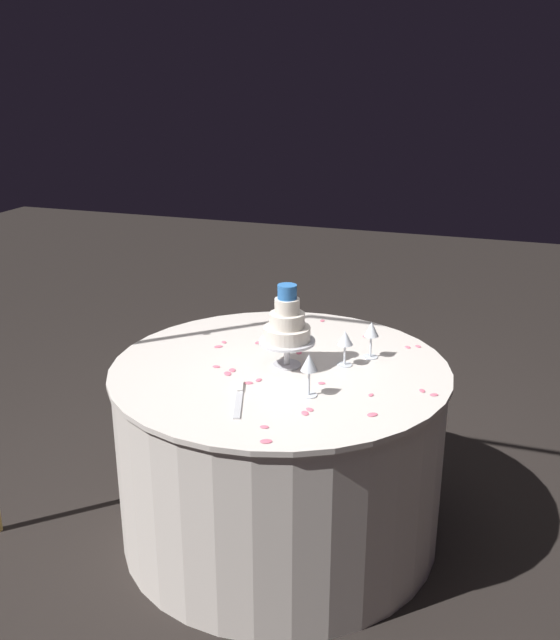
# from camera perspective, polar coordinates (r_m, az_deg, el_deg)

# --- Properties ---
(ground_plane) EXTENTS (12.00, 12.00, 0.00)m
(ground_plane) POSITION_cam_1_polar(r_m,az_deg,el_deg) (3.13, -0.00, -16.46)
(ground_plane) COLOR black
(decorative_arch) EXTENTS (2.30, 0.06, 2.48)m
(decorative_arch) POSITION_cam_1_polar(r_m,az_deg,el_deg) (2.17, -3.62, 13.76)
(decorative_arch) COLOR olive
(decorative_arch) RESTS_ON ground
(main_table) EXTENTS (1.33, 1.33, 0.75)m
(main_table) POSITION_cam_1_polar(r_m,az_deg,el_deg) (2.93, -0.00, -10.49)
(main_table) COLOR silver
(main_table) RESTS_ON ground
(tiered_cake) EXTENTS (0.22, 0.22, 0.33)m
(tiered_cake) POSITION_cam_1_polar(r_m,az_deg,el_deg) (2.70, 0.57, -0.47)
(tiered_cake) COLOR silver
(tiered_cake) RESTS_ON main_table
(wine_glass_0) EXTENTS (0.06, 0.06, 0.16)m
(wine_glass_0) POSITION_cam_1_polar(r_m,az_deg,el_deg) (2.47, 2.37, -3.64)
(wine_glass_0) COLOR silver
(wine_glass_0) RESTS_ON main_table
(wine_glass_1) EXTENTS (0.06, 0.06, 0.14)m
(wine_glass_1) POSITION_cam_1_polar(r_m,az_deg,el_deg) (2.74, 5.29, -1.62)
(wine_glass_1) COLOR silver
(wine_glass_1) RESTS_ON main_table
(wine_glass_2) EXTENTS (0.06, 0.06, 0.15)m
(wine_glass_2) POSITION_cam_1_polar(r_m,az_deg,el_deg) (2.82, 7.40, -0.91)
(wine_glass_2) COLOR silver
(wine_glass_2) RESTS_ON main_table
(cake_knife) EXTENTS (0.12, 0.29, 0.01)m
(cake_knife) POSITION_cam_1_polar(r_m,az_deg,el_deg) (2.50, -3.32, -6.20)
(cake_knife) COLOR silver
(cake_knife) RESTS_ON main_table
(rose_petal_0) EXTENTS (0.04, 0.04, 0.00)m
(rose_petal_0) POSITION_cam_1_polar(r_m,az_deg,el_deg) (2.96, -5.01, -2.15)
(rose_petal_0) COLOR #EA6B84
(rose_petal_0) RESTS_ON main_table
(rose_petal_1) EXTENTS (0.04, 0.04, 0.00)m
(rose_petal_1) POSITION_cam_1_polar(r_m,az_deg,el_deg) (2.72, -3.88, -4.06)
(rose_petal_1) COLOR #EA6B84
(rose_petal_1) RESTS_ON main_table
(rose_petal_2) EXTENTS (0.03, 0.03, 0.00)m
(rose_petal_2) POSITION_cam_1_polar(r_m,az_deg,el_deg) (2.61, 3.38, -5.11)
(rose_petal_2) COLOR #EA6B84
(rose_petal_2) RESTS_ON main_table
(rose_petal_3) EXTENTS (0.04, 0.03, 0.00)m
(rose_petal_3) POSITION_cam_1_polar(r_m,az_deg,el_deg) (2.99, 10.29, -2.17)
(rose_petal_3) COLOR #EA6B84
(rose_petal_3) RESTS_ON main_table
(rose_petal_4) EXTENTS (0.03, 0.02, 0.00)m
(rose_petal_4) POSITION_cam_1_polar(r_m,az_deg,el_deg) (2.76, -5.17, -3.77)
(rose_petal_4) COLOR #EA6B84
(rose_petal_4) RESTS_ON main_table
(rose_petal_5) EXTENTS (0.04, 0.04, 0.00)m
(rose_petal_5) POSITION_cam_1_polar(r_m,az_deg,el_deg) (2.39, 2.03, -7.53)
(rose_petal_5) COLOR #EA6B84
(rose_petal_5) RESTS_ON main_table
(rose_petal_6) EXTENTS (0.03, 0.03, 0.00)m
(rose_petal_6) POSITION_cam_1_polar(r_m,az_deg,el_deg) (2.30, -1.28, -8.63)
(rose_petal_6) COLOR #EA6B84
(rose_petal_6) RESTS_ON main_table
(rose_petal_7) EXTENTS (0.03, 0.03, 0.00)m
(rose_petal_7) POSITION_cam_1_polar(r_m,az_deg,el_deg) (3.08, 6.94, -1.33)
(rose_petal_7) COLOR #EA6B84
(rose_petal_7) RESTS_ON main_table
(rose_petal_8) EXTENTS (0.03, 0.03, 0.00)m
(rose_petal_8) POSITION_cam_1_polar(r_m,az_deg,el_deg) (2.64, -1.73, -4.87)
(rose_petal_8) COLOR #EA6B84
(rose_petal_8) RESTS_ON main_table
(rose_petal_9) EXTENTS (0.03, 0.04, 0.00)m
(rose_petal_9) POSITION_cam_1_polar(r_m,az_deg,el_deg) (2.99, -1.78, -1.84)
(rose_petal_9) COLOR #EA6B84
(rose_petal_9) RESTS_ON main_table
(rose_petal_10) EXTENTS (0.05, 0.05, 0.00)m
(rose_petal_10) POSITION_cam_1_polar(r_m,az_deg,el_deg) (2.70, -4.26, -4.34)
(rose_petal_10) COLOR #EA6B84
(rose_petal_10) RESTS_ON main_table
(rose_petal_11) EXTENTS (0.05, 0.04, 0.00)m
(rose_petal_11) POSITION_cam_1_polar(r_m,az_deg,el_deg) (2.22, -1.14, -9.78)
(rose_petal_11) COLOR #EA6B84
(rose_petal_11) RESTS_ON main_table
(rose_petal_12) EXTENTS (0.03, 0.04, 0.00)m
(rose_petal_12) POSITION_cam_1_polar(r_m,az_deg,el_deg) (2.88, 1.55, -2.67)
(rose_petal_12) COLOR #EA6B84
(rose_petal_12) RESTS_ON main_table
(rose_petal_13) EXTENTS (0.02, 0.03, 0.00)m
(rose_petal_13) POSITION_cam_1_polar(r_m,az_deg,el_deg) (3.26, 3.45, -0.05)
(rose_petal_13) COLOR #EA6B84
(rose_petal_13) RESTS_ON main_table
(rose_petal_14) EXTENTS (0.04, 0.03, 0.00)m
(rose_petal_14) POSITION_cam_1_polar(r_m,az_deg,el_deg) (2.61, -2.54, -5.10)
(rose_petal_14) COLOR #EA6B84
(rose_petal_14) RESTS_ON main_table
(rose_petal_15) EXTENTS (0.02, 0.03, 0.00)m
(rose_petal_15) POSITION_cam_1_polar(r_m,az_deg,el_deg) (2.54, 7.37, -6.03)
(rose_petal_15) COLOR #EA6B84
(rose_petal_15) RESTS_ON main_table
(rose_petal_16) EXTENTS (0.04, 0.04, 0.00)m
(rose_petal_16) POSITION_cam_1_polar(r_m,az_deg,el_deg) (2.42, 2.42, -7.24)
(rose_petal_16) COLOR #EA6B84
(rose_petal_16) RESTS_ON main_table
(rose_petal_17) EXTENTS (0.03, 0.03, 0.00)m
(rose_petal_17) POSITION_cam_1_polar(r_m,az_deg,el_deg) (3.00, -4.56, -1.79)
(rose_petal_17) COLOR #EA6B84
(rose_petal_17) RESTS_ON main_table
(rose_petal_18) EXTENTS (0.04, 0.03, 0.00)m
(rose_petal_18) POSITION_cam_1_polar(r_m,az_deg,el_deg) (3.01, 11.10, -2.10)
(rose_petal_18) COLOR #EA6B84
(rose_petal_18) RESTS_ON main_table
(rose_petal_19) EXTENTS (0.05, 0.05, 0.00)m
(rose_petal_19) POSITION_cam_1_polar(r_m,az_deg,el_deg) (2.40, 7.48, -7.59)
(rose_petal_19) COLOR #EA6B84
(rose_petal_19) RESTS_ON main_table
(rose_petal_20) EXTENTS (0.04, 0.03, 0.00)m
(rose_petal_20) POSITION_cam_1_polar(r_m,az_deg,el_deg) (2.58, 12.34, -5.92)
(rose_petal_20) COLOR #EA6B84
(rose_petal_20) RESTS_ON main_table
(rose_petal_21) EXTENTS (0.03, 0.04, 0.00)m
(rose_petal_21) POSITION_cam_1_polar(r_m,az_deg,el_deg) (2.60, 11.42, -5.62)
(rose_petal_21) COLOR #EA6B84
(rose_petal_21) RESTS_ON main_table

